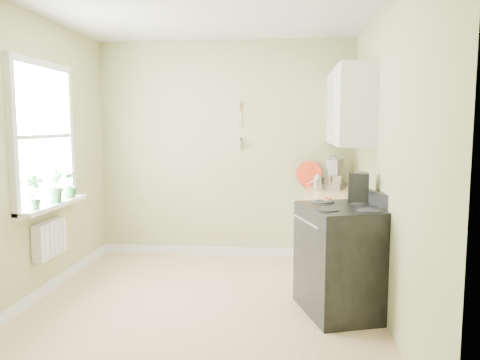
# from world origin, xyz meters

# --- Properties ---
(floor) EXTENTS (3.20, 3.60, 0.02)m
(floor) POSITION_xyz_m (0.00, 0.00, -0.01)
(floor) COLOR tan
(floor) RESTS_ON ground
(ceiling) EXTENTS (3.20, 3.60, 0.02)m
(ceiling) POSITION_xyz_m (0.00, 0.00, 2.71)
(ceiling) COLOR white
(ceiling) RESTS_ON wall_back
(wall_back) EXTENTS (3.20, 0.02, 2.70)m
(wall_back) POSITION_xyz_m (0.00, 1.81, 1.35)
(wall_back) COLOR #B6BB80
(wall_back) RESTS_ON floor
(wall_left) EXTENTS (0.02, 3.60, 2.70)m
(wall_left) POSITION_xyz_m (-1.61, 0.00, 1.35)
(wall_left) COLOR #B6BB80
(wall_left) RESTS_ON floor
(wall_right) EXTENTS (0.02, 3.60, 2.70)m
(wall_right) POSITION_xyz_m (1.61, 0.00, 1.35)
(wall_right) COLOR #B6BB80
(wall_right) RESTS_ON floor
(base_cabinets) EXTENTS (0.60, 1.60, 0.87)m
(base_cabinets) POSITION_xyz_m (1.30, 1.00, 0.43)
(base_cabinets) COLOR white
(base_cabinets) RESTS_ON floor
(countertop) EXTENTS (0.64, 1.60, 0.04)m
(countertop) POSITION_xyz_m (1.29, 1.00, 0.89)
(countertop) COLOR beige
(countertop) RESTS_ON base_cabinets
(upper_cabinets) EXTENTS (0.35, 1.40, 0.80)m
(upper_cabinets) POSITION_xyz_m (1.43, 1.10, 1.85)
(upper_cabinets) COLOR white
(upper_cabinets) RESTS_ON wall_right
(window) EXTENTS (0.06, 1.14, 1.44)m
(window) POSITION_xyz_m (-1.58, 0.30, 1.55)
(window) COLOR white
(window) RESTS_ON wall_left
(window_sill) EXTENTS (0.18, 1.14, 0.04)m
(window_sill) POSITION_xyz_m (-1.51, 0.30, 0.88)
(window_sill) COLOR white
(window_sill) RESTS_ON wall_left
(radiator) EXTENTS (0.12, 0.50, 0.35)m
(radiator) POSITION_xyz_m (-1.54, 0.25, 0.55)
(radiator) COLOR white
(radiator) RESTS_ON wall_left
(wall_utensils) EXTENTS (0.02, 0.14, 0.58)m
(wall_utensils) POSITION_xyz_m (0.20, 1.78, 1.56)
(wall_utensils) COLOR beige
(wall_utensils) RESTS_ON wall_back
(stove) EXTENTS (0.89, 0.94, 1.08)m
(stove) POSITION_xyz_m (1.28, 0.05, 0.49)
(stove) COLOR black
(stove) RESTS_ON floor
(stand_mixer) EXTENTS (0.28, 0.35, 0.39)m
(stand_mixer) POSITION_xyz_m (1.34, 1.55, 1.07)
(stand_mixer) COLOR #B2B2B7
(stand_mixer) RESTS_ON countertop
(kettle) EXTENTS (0.18, 0.11, 0.19)m
(kettle) POSITION_xyz_m (1.13, 1.35, 1.00)
(kettle) COLOR silver
(kettle) RESTS_ON countertop
(coffee_maker) EXTENTS (0.20, 0.22, 0.31)m
(coffee_maker) POSITION_xyz_m (1.42, 0.30, 1.06)
(coffee_maker) COLOR black
(coffee_maker) RESTS_ON countertop
(red_tray) EXTENTS (0.32, 0.11, 0.31)m
(red_tray) POSITION_xyz_m (1.05, 1.72, 1.07)
(red_tray) COLOR red
(red_tray) RESTS_ON countertop
(jar) EXTENTS (0.07, 0.07, 0.08)m
(jar) POSITION_xyz_m (1.15, 0.30, 0.95)
(jar) COLOR beige
(jar) RESTS_ON countertop
(plant_a) EXTENTS (0.20, 0.17, 0.32)m
(plant_a) POSITION_xyz_m (-1.50, -0.06, 1.06)
(plant_a) COLOR #2E6433
(plant_a) RESTS_ON window_sill
(plant_b) EXTENTS (0.23, 0.23, 0.33)m
(plant_b) POSITION_xyz_m (-1.50, 0.33, 1.06)
(plant_b) COLOR #2E6433
(plant_b) RESTS_ON window_sill
(plant_c) EXTENTS (0.20, 0.20, 0.27)m
(plant_c) POSITION_xyz_m (-1.50, 0.64, 1.03)
(plant_c) COLOR #2E6433
(plant_c) RESTS_ON window_sill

